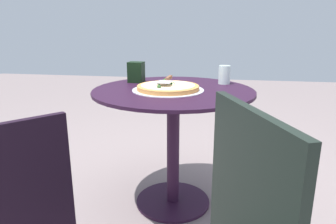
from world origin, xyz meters
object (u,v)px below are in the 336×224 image
at_px(patio_table, 173,121).
at_px(pizza_on_tray, 168,88).
at_px(drinking_cup, 224,75).
at_px(patio_chair_near, 4,220).
at_px(pizza_server, 167,80).
at_px(napkin_dispenser, 136,72).

bearing_deg(patio_table, pizza_on_tray, 52.19).
height_order(drinking_cup, patio_chair_near, drinking_cup).
bearing_deg(pizza_on_tray, patio_chair_near, 68.69).
relative_size(patio_table, pizza_on_tray, 2.29).
distance_m(patio_table, pizza_server, 0.25).
bearing_deg(napkin_dispenser, pizza_on_tray, 141.63).
distance_m(pizza_on_tray, pizza_server, 0.06).
xyz_separation_m(patio_table, pizza_server, (0.04, -0.01, 0.25)).
xyz_separation_m(patio_table, napkin_dispenser, (0.28, -0.20, 0.26)).
bearing_deg(patio_table, drinking_cup, -142.20).
height_order(patio_table, pizza_server, pizza_server).
bearing_deg(pizza_server, patio_chair_near, 70.11).
distance_m(pizza_server, drinking_cup, 0.41).
height_order(pizza_server, patio_chair_near, patio_chair_near).
bearing_deg(napkin_dispenser, drinking_cup, -172.39).
bearing_deg(napkin_dispenser, pizza_server, 145.43).
relative_size(pizza_server, drinking_cup, 1.81).
height_order(drinking_cup, napkin_dispenser, napkin_dispenser).
xyz_separation_m(pizza_on_tray, drinking_cup, (-0.32, -0.27, 0.04)).
bearing_deg(drinking_cup, pizza_server, 33.76).
distance_m(pizza_on_tray, drinking_cup, 0.42).
xyz_separation_m(patio_table, patio_chair_near, (0.41, 1.01, -0.05)).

